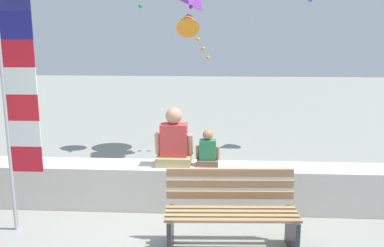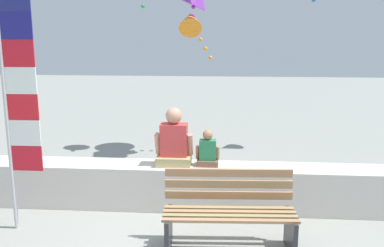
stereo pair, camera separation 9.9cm
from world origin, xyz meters
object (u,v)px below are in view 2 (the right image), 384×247
object	(u,v)px
kite_orange	(191,21)
person_adult	(174,143)
flag_banner	(16,92)
park_bench	(229,215)
person_child	(208,151)

from	to	relation	value
kite_orange	person_adult	bearing A→B (deg)	-90.02
flag_banner	kite_orange	world-z (taller)	flag_banner
park_bench	person_child	distance (m)	1.28
flag_banner	person_child	bearing A→B (deg)	21.28
park_bench	person_adult	size ratio (longest dim) A/B	1.87
person_child	kite_orange	xyz separation A→B (m)	(-0.47, 2.82, 1.84)
flag_banner	kite_orange	distance (m)	4.20
person_child	flag_banner	world-z (taller)	flag_banner
person_adult	flag_banner	xyz separation A→B (m)	(-1.78, -0.88, 0.81)
person_child	flag_banner	size ratio (longest dim) A/B	0.17
park_bench	person_child	world-z (taller)	person_child
park_bench	flag_banner	bearing A→B (deg)	173.25
person_adult	kite_orange	world-z (taller)	kite_orange
kite_orange	flag_banner	bearing A→B (deg)	-115.78
person_adult	person_child	world-z (taller)	person_adult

